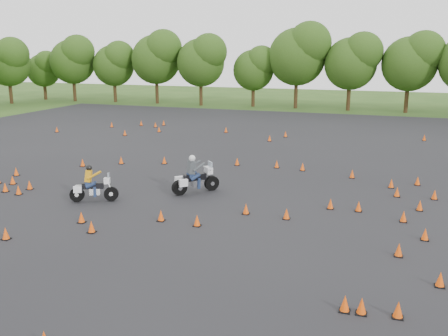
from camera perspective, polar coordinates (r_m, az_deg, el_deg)
ground at (r=21.52m, az=-3.46°, el=-5.47°), size 140.00×140.00×0.00m
asphalt_pad at (r=26.92m, az=1.38°, el=-1.53°), size 62.00×62.00×0.00m
treeline at (r=54.15m, az=14.92°, el=10.60°), size 87.12×32.74×10.99m
traffic_cones at (r=26.66m, az=0.99°, el=-1.18°), size 36.42×33.57×0.45m
rider_grey at (r=24.62m, az=-3.28°, el=-0.65°), size 2.27×2.39×1.94m
rider_yellow at (r=23.93m, az=-14.70°, el=-1.76°), size 2.33×1.54×1.73m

